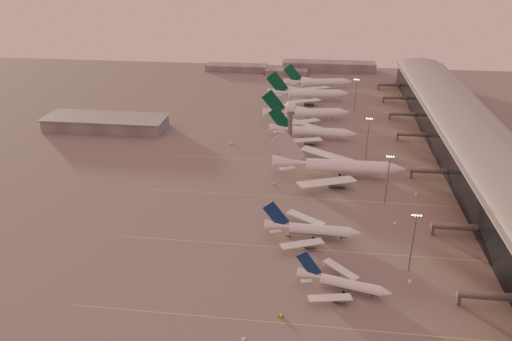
# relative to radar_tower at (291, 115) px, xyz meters

# --- Properties ---
(ground) EXTENTS (700.00, 700.00, 0.00)m
(ground) POSITION_rel_radar_tower_xyz_m (-5.00, -120.00, -20.95)
(ground) COLOR #5F5C5C
(ground) RESTS_ON ground
(taxiway_markings) EXTENTS (180.00, 185.25, 0.02)m
(taxiway_markings) POSITION_rel_radar_tower_xyz_m (25.00, -64.00, -20.94)
(taxiway_markings) COLOR #DDCF4E
(taxiway_markings) RESTS_ON ground
(terminal) EXTENTS (57.00, 362.00, 23.04)m
(terminal) POSITION_rel_radar_tower_xyz_m (102.88, -9.91, -10.43)
(terminal) COLOR black
(terminal) RESTS_ON ground
(hangar) EXTENTS (82.00, 27.00, 8.50)m
(hangar) POSITION_rel_radar_tower_xyz_m (-125.00, 20.00, -16.63)
(hangar) COLOR slate
(hangar) RESTS_ON ground
(radar_tower) EXTENTS (6.40, 6.40, 31.10)m
(radar_tower) POSITION_rel_radar_tower_xyz_m (0.00, 0.00, 0.00)
(radar_tower) COLOR slate
(radar_tower) RESTS_ON ground
(mast_a) EXTENTS (3.60, 0.56, 25.00)m
(mast_a) POSITION_rel_radar_tower_xyz_m (53.00, -120.00, -7.21)
(mast_a) COLOR slate
(mast_a) RESTS_ON ground
(mast_b) EXTENTS (3.60, 0.56, 25.00)m
(mast_b) POSITION_rel_radar_tower_xyz_m (50.00, -65.00, -7.21)
(mast_b) COLOR slate
(mast_b) RESTS_ON ground
(mast_c) EXTENTS (3.60, 0.56, 25.00)m
(mast_c) POSITION_rel_radar_tower_xyz_m (45.00, -10.00, -7.21)
(mast_c) COLOR slate
(mast_c) RESTS_ON ground
(mast_d) EXTENTS (3.60, 0.56, 25.00)m
(mast_d) POSITION_rel_radar_tower_xyz_m (43.00, 80.00, -7.21)
(mast_d) COLOR slate
(mast_d) RESTS_ON ground
(distant_horizon) EXTENTS (165.00, 37.50, 9.00)m
(distant_horizon) POSITION_rel_radar_tower_xyz_m (-2.38, 205.14, -17.06)
(distant_horizon) COLOR slate
(distant_horizon) RESTS_ON ground
(narrowbody_near) EXTENTS (34.24, 27.01, 13.59)m
(narrowbody_near) POSITION_rel_radar_tower_xyz_m (27.73, -135.56, -18.20)
(narrowbody_near) COLOR white
(narrowbody_near) RESTS_ON ground
(narrowbody_mid) EXTENTS (41.48, 33.10, 16.20)m
(narrowbody_mid) POSITION_rel_radar_tower_xyz_m (15.76, -101.08, -17.67)
(narrowbody_mid) COLOR white
(narrowbody_mid) RESTS_ON ground
(widebody_white) EXTENTS (70.86, 56.81, 24.94)m
(widebody_white) POSITION_rel_radar_tower_xyz_m (28.14, -37.45, -16.62)
(widebody_white) COLOR white
(widebody_white) RESTS_ON ground
(greentail_a) EXTENTS (56.40, 45.43, 20.48)m
(greentail_a) POSITION_rel_radar_tower_xyz_m (13.35, 18.25, -17.33)
(greentail_a) COLOR white
(greentail_a) RESTS_ON ground
(greentail_b) EXTENTS (61.95, 49.65, 22.64)m
(greentail_b) POSITION_rel_radar_tower_xyz_m (8.41, 54.58, -16.95)
(greentail_b) COLOR white
(greentail_b) RESTS_ON ground
(greentail_c) EXTENTS (65.71, 52.76, 23.93)m
(greentail_c) POSITION_rel_radar_tower_xyz_m (8.26, 103.84, -16.72)
(greentail_c) COLOR white
(greentail_c) RESTS_ON ground
(greentail_d) EXTENTS (59.49, 47.62, 21.80)m
(greentail_d) POSITION_rel_radar_tower_xyz_m (15.65, 143.02, -17.10)
(greentail_d) COLOR white
(greentail_d) RESTS_ON ground
(gsv_truck_a) EXTENTS (5.34, 3.72, 2.04)m
(gsv_truck_a) POSITION_rel_radar_tower_xyz_m (-3.53, -164.30, -19.91)
(gsv_truck_a) COLOR silver
(gsv_truck_a) RESTS_ON ground
(gsv_tug_near) EXTENTS (2.17, 3.32, 0.91)m
(gsv_tug_near) POSITION_rel_radar_tower_xyz_m (6.81, -152.05, -20.48)
(gsv_tug_near) COLOR yellow
(gsv_tug_near) RESTS_ON ground
(gsv_catering_a) EXTENTS (5.58, 2.71, 4.56)m
(gsv_catering_a) POSITION_rel_radar_tower_xyz_m (52.37, -128.05, -18.67)
(gsv_catering_a) COLOR silver
(gsv_catering_a) RESTS_ON ground
(gsv_tug_mid) EXTENTS (3.51, 2.65, 0.89)m
(gsv_tug_mid) POSITION_rel_radar_tower_xyz_m (5.91, -101.10, -20.49)
(gsv_tug_mid) COLOR yellow
(gsv_tug_mid) RESTS_ON ground
(gsv_truck_b) EXTENTS (5.26, 3.00, 2.01)m
(gsv_truck_b) POSITION_rel_radar_tower_xyz_m (52.45, -85.67, -19.93)
(gsv_truck_b) COLOR silver
(gsv_truck_b) RESTS_ON ground
(gsv_truck_c) EXTENTS (5.64, 3.68, 2.14)m
(gsv_truck_c) POSITION_rel_radar_tower_xyz_m (-4.90, -52.10, -19.86)
(gsv_truck_c) COLOR yellow
(gsv_truck_c) RESTS_ON ground
(gsv_catering_b) EXTENTS (5.50, 3.51, 4.17)m
(gsv_catering_b) POSITION_rel_radar_tower_xyz_m (66.36, -55.73, -18.87)
(gsv_catering_b) COLOR silver
(gsv_catering_b) RESTS_ON ground
(gsv_tug_far) EXTENTS (3.65, 3.42, 0.90)m
(gsv_tug_far) POSITION_rel_radar_tower_xyz_m (21.70, -29.30, -20.49)
(gsv_tug_far) COLOR yellow
(gsv_tug_far) RESTS_ON ground
(gsv_truck_d) EXTENTS (4.34, 6.58, 2.50)m
(gsv_truck_d) POSITION_rel_radar_tower_xyz_m (-36.52, 2.48, -19.67)
(gsv_truck_d) COLOR silver
(gsv_truck_d) RESTS_ON ground
(gsv_tug_hangar) EXTENTS (3.48, 2.71, 0.87)m
(gsv_tug_hangar) POSITION_rel_radar_tower_xyz_m (32.16, 28.19, -20.50)
(gsv_tug_hangar) COLOR yellow
(gsv_tug_hangar) RESTS_ON ground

